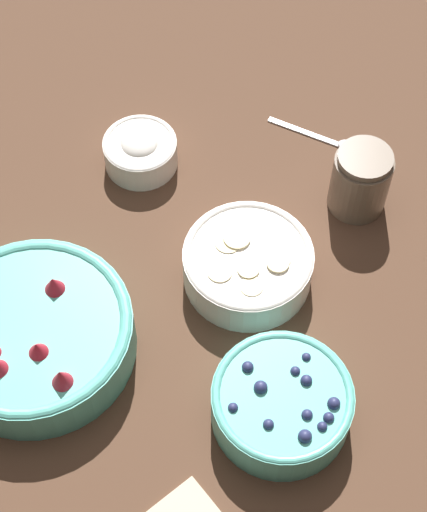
# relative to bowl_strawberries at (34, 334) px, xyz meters

# --- Properties ---
(ground_plane) EXTENTS (4.00, 4.00, 0.00)m
(ground_plane) POSITION_rel_bowl_strawberries_xyz_m (-0.15, 0.17, -0.04)
(ground_plane) COLOR #4C3323
(bowl_strawberries) EXTENTS (0.23, 0.23, 0.09)m
(bowl_strawberries) POSITION_rel_bowl_strawberries_xyz_m (0.00, 0.00, 0.00)
(bowl_strawberries) COLOR #56B7A8
(bowl_strawberries) RESTS_ON ground_plane
(bowl_blueberries) EXTENTS (0.16, 0.16, 0.07)m
(bowl_blueberries) POSITION_rel_bowl_strawberries_xyz_m (-0.06, 0.29, -0.00)
(bowl_blueberries) COLOR #56B7A8
(bowl_blueberries) RESTS_ON ground_plane
(bowl_bananas) EXTENTS (0.16, 0.16, 0.06)m
(bowl_bananas) POSITION_rel_bowl_strawberries_xyz_m (-0.21, 0.18, -0.01)
(bowl_bananas) COLOR white
(bowl_bananas) RESTS_ON ground_plane
(bowl_cream) EXTENTS (0.10, 0.10, 0.05)m
(bowl_cream) POSITION_rel_bowl_strawberries_xyz_m (-0.30, -0.04, -0.01)
(bowl_cream) COLOR silver
(bowl_cream) RESTS_ON ground_plane
(jar_chocolate) EXTENTS (0.08, 0.08, 0.10)m
(jar_chocolate) POSITION_rel_bowl_strawberries_xyz_m (-0.38, 0.25, 0.01)
(jar_chocolate) COLOR brown
(jar_chocolate) RESTS_ON ground_plane
(spoon) EXTENTS (0.02, 0.14, 0.01)m
(spoon) POSITION_rel_bowl_strawberries_xyz_m (-0.46, 0.18, -0.03)
(spoon) COLOR silver
(spoon) RESTS_ON ground_plane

